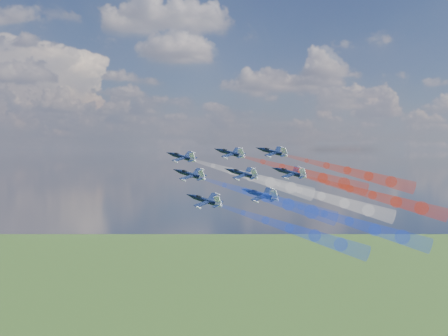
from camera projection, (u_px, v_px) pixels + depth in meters
name	position (u px, v px, depth m)	size (l,w,h in m)	color
jet_lead	(182.00, 157.00, 180.92)	(10.13, 12.67, 3.38)	black
trail_lead	(250.00, 177.00, 167.93)	(4.22, 42.29, 4.22)	white
jet_inner_left	(190.00, 175.00, 165.98)	(10.13, 12.67, 3.38)	black
trail_inner_left	(266.00, 198.00, 152.99)	(4.22, 42.29, 4.22)	blue
jet_inner_right	(230.00, 153.00, 182.35)	(10.13, 12.67, 3.38)	black
trail_inner_right	(302.00, 172.00, 169.37)	(4.22, 42.29, 4.22)	red
jet_outer_left	(205.00, 200.00, 152.84)	(10.13, 12.67, 3.38)	black
trail_outer_left	(289.00, 228.00, 139.86)	(4.22, 42.29, 4.22)	blue
jet_center_third	(242.00, 174.00, 168.13)	(10.13, 12.67, 3.38)	black
trail_center_third	(321.00, 196.00, 155.15)	(4.22, 42.29, 4.22)	white
jet_outer_right	(273.00, 152.00, 183.31)	(10.13, 12.67, 3.38)	black
trail_outer_right	(347.00, 171.00, 170.32)	(4.22, 42.29, 4.22)	red
jet_rear_left	(261.00, 195.00, 154.96)	(10.13, 12.67, 3.38)	black
trail_rear_left	(349.00, 221.00, 141.97)	(4.22, 42.29, 4.22)	blue
jet_rear_right	(290.00, 173.00, 169.59)	(10.13, 12.67, 3.38)	black
trail_rear_right	(372.00, 195.00, 156.61)	(4.22, 42.29, 4.22)	red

